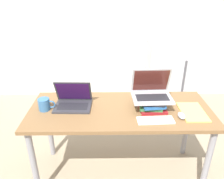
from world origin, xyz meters
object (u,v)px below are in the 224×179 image
object	(u,v)px
mouse	(181,116)
laptop_on_books	(152,92)
mug	(45,104)
wireless_keyboard	(155,120)
notepad	(193,112)
book_stack	(151,103)
mini_fridge	(167,74)
laptop_left	(73,101)

from	to	relation	value
mouse	laptop_on_books	bearing A→B (deg)	143.32
mug	mouse	bearing A→B (deg)	-6.77
wireless_keyboard	notepad	world-z (taller)	wireless_keyboard
mouse	notepad	bearing A→B (deg)	32.22
book_stack	notepad	bearing A→B (deg)	-13.13
wireless_keyboard	mini_fridge	distance (m)	1.65
wireless_keyboard	mouse	distance (m)	0.22
mini_fridge	book_stack	bearing A→B (deg)	-109.79
laptop_on_books	mouse	size ratio (longest dim) A/B	3.37
laptop_on_books	mini_fridge	world-z (taller)	laptop_on_books
book_stack	mini_fridge	size ratio (longest dim) A/B	0.29
notepad	book_stack	bearing A→B (deg)	166.87
mouse	notepad	world-z (taller)	mouse
mouse	mug	size ratio (longest dim) A/B	0.70
mouse	mug	bearing A→B (deg)	173.23
wireless_keyboard	notepad	bearing A→B (deg)	20.16
laptop_left	notepad	xyz separation A→B (m)	(0.99, -0.12, -0.04)
laptop_left	laptop_on_books	bearing A→B (deg)	-2.49
laptop_on_books	notepad	xyz separation A→B (m)	(0.33, -0.09, -0.14)
book_stack	notepad	xyz separation A→B (m)	(0.33, -0.08, -0.04)
mouse	mini_fridge	bearing A→B (deg)	79.70
book_stack	laptop_on_books	xyz separation A→B (m)	(-0.00, 0.01, 0.10)
laptop_left	wireless_keyboard	world-z (taller)	laptop_left
book_stack	mini_fridge	world-z (taller)	mini_fridge
laptop_left	book_stack	size ratio (longest dim) A/B	1.14
book_stack	mini_fridge	distance (m)	1.47
book_stack	wireless_keyboard	world-z (taller)	book_stack
book_stack	notepad	size ratio (longest dim) A/B	0.91
laptop_on_books	mug	world-z (taller)	laptop_on_books
book_stack	notepad	distance (m)	0.34
laptop_left	mouse	size ratio (longest dim) A/B	3.20
laptop_left	laptop_on_books	world-z (taller)	laptop_on_books
notepad	laptop_left	bearing A→B (deg)	173.18
laptop_on_books	mini_fridge	distance (m)	1.49
laptop_on_books	laptop_left	bearing A→B (deg)	177.51
mug	notepad	bearing A→B (deg)	-2.76
notepad	mug	xyz separation A→B (m)	(-1.22, 0.06, 0.05)
wireless_keyboard	mini_fridge	size ratio (longest dim) A/B	0.30
notepad	mini_fridge	xyz separation A→B (m)	(0.16, 1.44, -0.24)
wireless_keyboard	laptop_on_books	bearing A→B (deg)	91.13
laptop_left	laptop_on_books	distance (m)	0.67
laptop_left	book_stack	distance (m)	0.66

